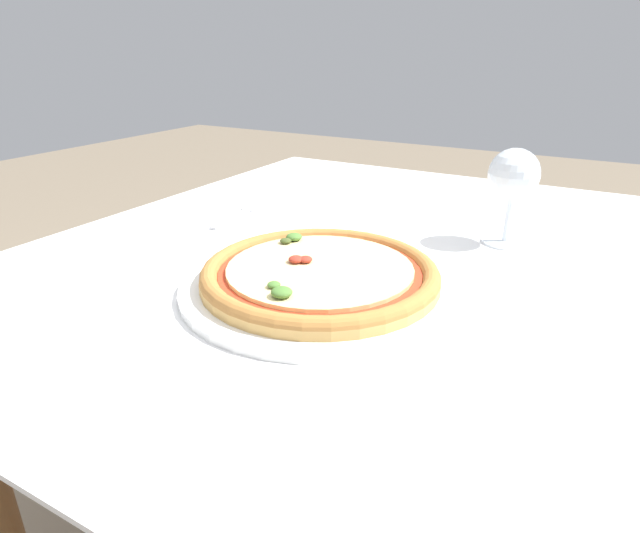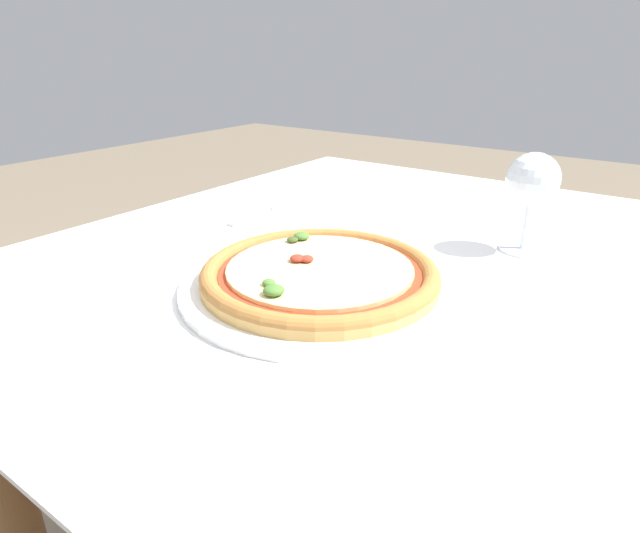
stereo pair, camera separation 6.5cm
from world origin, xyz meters
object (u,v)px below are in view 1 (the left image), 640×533
at_px(dining_table, 502,331).
at_px(wine_glass_far_right, 514,177).
at_px(pizza_plate, 320,276).
at_px(fork, 241,214).

height_order(dining_table, wine_glass_far_right, wine_glass_far_right).
height_order(dining_table, pizza_plate, pizza_plate).
xyz_separation_m(pizza_plate, fork, (-0.27, 0.20, -0.01)).
relative_size(dining_table, pizza_plate, 3.89).
xyz_separation_m(fork, wine_glass_far_right, (0.44, 0.08, 0.10)).
bearing_deg(dining_table, pizza_plate, -141.88).
distance_m(pizza_plate, fork, 0.34).
bearing_deg(dining_table, wine_glass_far_right, 104.80).
bearing_deg(dining_table, fork, 174.61).
distance_m(pizza_plate, wine_glass_far_right, 0.34).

